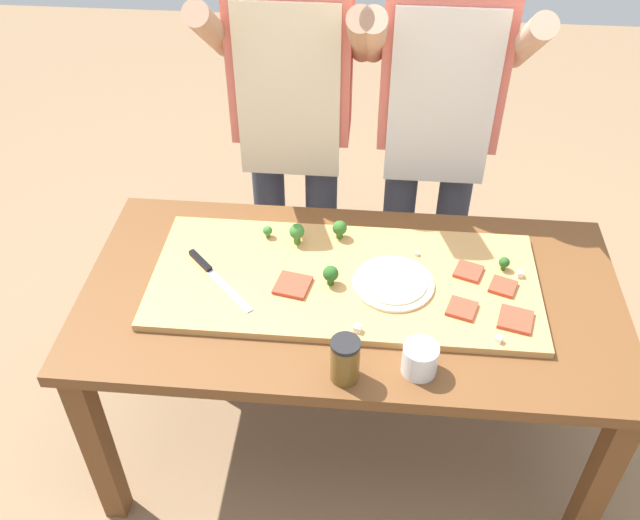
{
  "coord_description": "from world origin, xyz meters",
  "views": [
    {
      "loc": [
        0.04,
        -1.5,
        2.15
      ],
      "look_at": [
        -0.1,
        0.04,
        0.82
      ],
      "focal_mm": 38.97,
      "sensor_mm": 36.0,
      "label": 1
    }
  ],
  "objects_px": {
    "pizza_whole_cheese_artichoke": "(393,283)",
    "cook_right": "(438,113)",
    "broccoli_floret_front_right": "(297,232)",
    "broccoli_floret_back_left": "(340,228)",
    "pizza_slice_center": "(462,309)",
    "broccoli_floret_front_left": "(504,263)",
    "pizza_slice_far_left": "(515,320)",
    "cook_left": "(292,107)",
    "flour_cup": "(420,361)",
    "cheese_crumble_d": "(358,329)",
    "broccoli_floret_front_mid": "(268,231)",
    "pizza_slice_near_left": "(293,285)",
    "cheese_crumble_c": "(417,254)",
    "pizza_slice_far_right": "(503,287)",
    "cheese_crumble_a": "(520,274)",
    "chefs_knife": "(211,272)",
    "pizza_slice_near_right": "(468,271)",
    "broccoli_floret_center_right": "(331,274)",
    "prep_table": "(350,314)",
    "sauce_jar": "(344,360)",
    "cheese_crumble_b": "(499,339)"
  },
  "relations": [
    {
      "from": "pizza_whole_cheese_artichoke",
      "to": "broccoli_floret_center_right",
      "type": "xyz_separation_m",
      "value": [
        -0.18,
        -0.01,
        0.03
      ]
    },
    {
      "from": "cheese_crumble_b",
      "to": "prep_table",
      "type": "bearing_deg",
      "value": 155.09
    },
    {
      "from": "cheese_crumble_c",
      "to": "cook_left",
      "type": "distance_m",
      "value": 0.69
    },
    {
      "from": "pizza_slice_far_right",
      "to": "pizza_slice_far_left",
      "type": "relative_size",
      "value": 0.79
    },
    {
      "from": "pizza_slice_far_left",
      "to": "broccoli_floret_front_left",
      "type": "distance_m",
      "value": 0.22
    },
    {
      "from": "cheese_crumble_c",
      "to": "flour_cup",
      "type": "relative_size",
      "value": 0.13
    },
    {
      "from": "broccoli_floret_back_left",
      "to": "cheese_crumble_d",
      "type": "distance_m",
      "value": 0.41
    },
    {
      "from": "pizza_whole_cheese_artichoke",
      "to": "cheese_crumble_c",
      "type": "relative_size",
      "value": 19.86
    },
    {
      "from": "pizza_slice_center",
      "to": "cook_right",
      "type": "distance_m",
      "value": 0.75
    },
    {
      "from": "pizza_slice_center",
      "to": "broccoli_floret_center_right",
      "type": "relative_size",
      "value": 1.22
    },
    {
      "from": "chefs_knife",
      "to": "broccoli_floret_front_mid",
      "type": "height_order",
      "value": "broccoli_floret_front_mid"
    },
    {
      "from": "prep_table",
      "to": "sauce_jar",
      "type": "height_order",
      "value": "sauce_jar"
    },
    {
      "from": "broccoli_floret_front_left",
      "to": "cheese_crumble_a",
      "type": "distance_m",
      "value": 0.06
    },
    {
      "from": "broccoli_floret_front_mid",
      "to": "pizza_slice_near_left",
      "type": "bearing_deg",
      "value": -64.71
    },
    {
      "from": "chefs_knife",
      "to": "prep_table",
      "type": "bearing_deg",
      "value": -1.93
    },
    {
      "from": "broccoli_floret_front_left",
      "to": "broccoli_floret_center_right",
      "type": "distance_m",
      "value": 0.52
    },
    {
      "from": "pizza_slice_far_right",
      "to": "cook_left",
      "type": "xyz_separation_m",
      "value": [
        -0.69,
        0.61,
        0.23
      ]
    },
    {
      "from": "flour_cup",
      "to": "cheese_crumble_d",
      "type": "bearing_deg",
      "value": 147.76
    },
    {
      "from": "broccoli_floret_back_left",
      "to": "flour_cup",
      "type": "distance_m",
      "value": 0.56
    },
    {
      "from": "pizza_slice_far_left",
      "to": "broccoli_floret_front_right",
      "type": "xyz_separation_m",
      "value": [
        -0.64,
        0.29,
        0.04
      ]
    },
    {
      "from": "pizza_slice_center",
      "to": "flour_cup",
      "type": "xyz_separation_m",
      "value": [
        -0.12,
        -0.21,
        0.01
      ]
    },
    {
      "from": "pizza_slice_far_left",
      "to": "cheese_crumble_d",
      "type": "xyz_separation_m",
      "value": [
        -0.43,
        -0.08,
        0.0
      ]
    },
    {
      "from": "pizza_whole_cheese_artichoke",
      "to": "cook_left",
      "type": "xyz_separation_m",
      "value": [
        -0.37,
        0.62,
        0.22
      ]
    },
    {
      "from": "pizza_slice_far_right",
      "to": "prep_table",
      "type": "bearing_deg",
      "value": -176.69
    },
    {
      "from": "pizza_slice_near_right",
      "to": "cheese_crumble_a",
      "type": "relative_size",
      "value": 4.15
    },
    {
      "from": "cheese_crumble_c",
      "to": "flour_cup",
      "type": "height_order",
      "value": "flour_cup"
    },
    {
      "from": "broccoli_floret_center_right",
      "to": "flour_cup",
      "type": "relative_size",
      "value": 0.68
    },
    {
      "from": "cook_left",
      "to": "cook_right",
      "type": "height_order",
      "value": "same"
    },
    {
      "from": "pizza_slice_far_right",
      "to": "cook_left",
      "type": "height_order",
      "value": "cook_left"
    },
    {
      "from": "pizza_slice_near_left",
      "to": "broccoli_floret_center_right",
      "type": "xyz_separation_m",
      "value": [
        0.11,
        0.02,
        0.03
      ]
    },
    {
      "from": "prep_table",
      "to": "cheese_crumble_b",
      "type": "xyz_separation_m",
      "value": [
        0.41,
        -0.19,
        0.13
      ]
    },
    {
      "from": "pizza_slice_far_right",
      "to": "cheese_crumble_a",
      "type": "distance_m",
      "value": 0.08
    },
    {
      "from": "broccoli_floret_front_right",
      "to": "cook_left",
      "type": "xyz_separation_m",
      "value": [
        -0.06,
        0.45,
        0.19
      ]
    },
    {
      "from": "pizza_slice_near_right",
      "to": "chefs_knife",
      "type": "bearing_deg",
      "value": -174.8
    },
    {
      "from": "broccoli_floret_front_left",
      "to": "pizza_slice_far_left",
      "type": "bearing_deg",
      "value": -87.33
    },
    {
      "from": "pizza_whole_cheese_artichoke",
      "to": "cook_right",
      "type": "relative_size",
      "value": 0.14
    },
    {
      "from": "prep_table",
      "to": "broccoli_floret_back_left",
      "type": "relative_size",
      "value": 26.0
    },
    {
      "from": "pizza_slice_far_left",
      "to": "cook_left",
      "type": "xyz_separation_m",
      "value": [
        -0.71,
        0.74,
        0.23
      ]
    },
    {
      "from": "pizza_slice_near_right",
      "to": "broccoli_floret_back_left",
      "type": "bearing_deg",
      "value": 161.08
    },
    {
      "from": "pizza_whole_cheese_artichoke",
      "to": "broccoli_floret_front_mid",
      "type": "distance_m",
      "value": 0.44
    },
    {
      "from": "broccoli_floret_center_right",
      "to": "cheese_crumble_c",
      "type": "relative_size",
      "value": 5.25
    },
    {
      "from": "pizza_slice_near_right",
      "to": "cheese_crumble_c",
      "type": "relative_size",
      "value": 6.31
    },
    {
      "from": "chefs_knife",
      "to": "cheese_crumble_a",
      "type": "distance_m",
      "value": 0.92
    },
    {
      "from": "broccoli_floret_front_right",
      "to": "broccoli_floret_back_left",
      "type": "distance_m",
      "value": 0.14
    },
    {
      "from": "pizza_slice_far_left",
      "to": "broccoli_floret_front_mid",
      "type": "height_order",
      "value": "broccoli_floret_front_mid"
    },
    {
      "from": "cheese_crumble_d",
      "to": "flour_cup",
      "type": "xyz_separation_m",
      "value": [
        0.17,
        -0.1,
        0.01
      ]
    },
    {
      "from": "pizza_slice_near_right",
      "to": "broccoli_floret_front_left",
      "type": "height_order",
      "value": "broccoli_floret_front_left"
    },
    {
      "from": "prep_table",
      "to": "sauce_jar",
      "type": "bearing_deg",
      "value": -90.37
    },
    {
      "from": "pizza_slice_center",
      "to": "broccoli_floret_back_left",
      "type": "xyz_separation_m",
      "value": [
        -0.37,
        0.3,
        0.03
      ]
    },
    {
      "from": "broccoli_floret_front_left",
      "to": "broccoli_floret_front_mid",
      "type": "distance_m",
      "value": 0.74
    }
  ]
}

